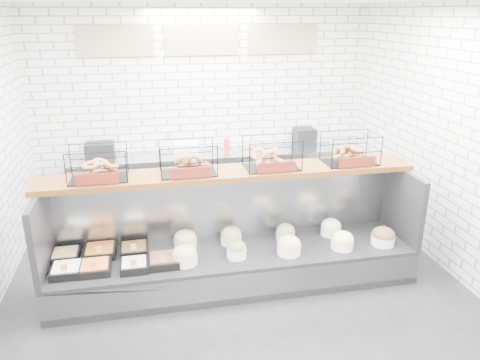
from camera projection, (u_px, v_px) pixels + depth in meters
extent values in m
plane|color=black|center=(240.00, 296.00, 5.03)|extent=(5.50, 5.50, 0.00)
cube|color=white|center=(204.00, 109.00, 7.06)|extent=(5.00, 0.02, 3.00)
cube|color=white|center=(469.00, 149.00, 5.00)|extent=(0.02, 5.50, 3.00)
cube|color=tan|center=(116.00, 41.00, 6.46)|extent=(1.05, 0.03, 0.42)
cube|color=tan|center=(202.00, 40.00, 6.69)|extent=(1.05, 0.03, 0.42)
cube|color=tan|center=(283.00, 39.00, 6.92)|extent=(1.05, 0.03, 0.42)
cube|color=black|center=(235.00, 266.00, 5.24)|extent=(4.00, 0.90, 0.40)
cube|color=#93969B|center=(243.00, 285.00, 4.84)|extent=(4.00, 0.03, 0.28)
cube|color=#93969B|center=(228.00, 203.00, 5.42)|extent=(4.00, 0.08, 0.80)
cube|color=black|center=(41.00, 234.00, 4.67)|extent=(0.06, 0.90, 0.80)
cube|color=black|center=(402.00, 203.00, 5.41)|extent=(0.06, 0.90, 0.80)
cube|color=black|center=(67.00, 271.00, 4.69)|extent=(0.30, 0.30, 0.08)
cube|color=white|center=(66.00, 267.00, 4.68)|extent=(0.26, 0.26, 0.04)
cube|color=gold|center=(64.00, 268.00, 4.56)|extent=(0.06, 0.01, 0.08)
cube|color=black|center=(66.00, 256.00, 4.98)|extent=(0.28, 0.28, 0.08)
cube|color=tan|center=(65.00, 253.00, 4.96)|extent=(0.24, 0.24, 0.04)
cube|color=gold|center=(63.00, 253.00, 4.85)|extent=(0.06, 0.01, 0.08)
cube|color=black|center=(95.00, 268.00, 4.74)|extent=(0.31, 0.31, 0.08)
cube|color=orange|center=(95.00, 265.00, 4.72)|extent=(0.26, 0.26, 0.04)
cube|color=gold|center=(93.00, 266.00, 4.61)|extent=(0.06, 0.01, 0.08)
cube|color=black|center=(100.00, 252.00, 5.06)|extent=(0.33, 0.33, 0.08)
cube|color=#CB722B|center=(100.00, 249.00, 5.05)|extent=(0.28, 0.28, 0.04)
cube|color=gold|center=(98.00, 249.00, 4.92)|extent=(0.06, 0.01, 0.08)
cube|color=black|center=(134.00, 266.00, 4.78)|extent=(0.28, 0.28, 0.08)
cube|color=silver|center=(134.00, 263.00, 4.76)|extent=(0.24, 0.24, 0.04)
cube|color=gold|center=(134.00, 263.00, 4.66)|extent=(0.06, 0.01, 0.08)
cube|color=black|center=(134.00, 250.00, 5.09)|extent=(0.30, 0.30, 0.08)
cube|color=brown|center=(134.00, 247.00, 5.08)|extent=(0.25, 0.25, 0.04)
cube|color=gold|center=(134.00, 247.00, 4.97)|extent=(0.06, 0.01, 0.08)
cube|color=black|center=(163.00, 261.00, 4.87)|extent=(0.32, 0.32, 0.08)
cube|color=brown|center=(163.00, 258.00, 4.86)|extent=(0.27, 0.27, 0.04)
cube|color=gold|center=(163.00, 259.00, 4.74)|extent=(0.06, 0.01, 0.08)
cylinder|color=white|center=(185.00, 259.00, 4.89)|extent=(0.26, 0.26, 0.11)
ellipsoid|color=tan|center=(185.00, 254.00, 4.87)|extent=(0.26, 0.26, 0.18)
cylinder|color=white|center=(185.00, 243.00, 5.22)|extent=(0.26, 0.26, 0.11)
ellipsoid|color=tan|center=(185.00, 238.00, 5.20)|extent=(0.26, 0.26, 0.18)
cylinder|color=white|center=(237.00, 252.00, 5.01)|extent=(0.21, 0.21, 0.11)
ellipsoid|color=olive|center=(237.00, 248.00, 4.99)|extent=(0.21, 0.21, 0.15)
cylinder|color=white|center=(231.00, 239.00, 5.31)|extent=(0.24, 0.24, 0.11)
ellipsoid|color=tan|center=(231.00, 234.00, 5.29)|extent=(0.24, 0.24, 0.17)
cylinder|color=white|center=(289.00, 249.00, 5.09)|extent=(0.26, 0.26, 0.11)
ellipsoid|color=#DBB286|center=(289.00, 244.00, 5.07)|extent=(0.26, 0.26, 0.18)
cylinder|color=white|center=(285.00, 235.00, 5.40)|extent=(0.22, 0.22, 0.11)
ellipsoid|color=#879C4F|center=(285.00, 230.00, 5.38)|extent=(0.21, 0.21, 0.15)
cylinder|color=white|center=(342.00, 244.00, 5.20)|extent=(0.25, 0.25, 0.11)
ellipsoid|color=#ECDC78|center=(343.00, 239.00, 5.18)|extent=(0.24, 0.24, 0.17)
cylinder|color=white|center=(331.00, 230.00, 5.52)|extent=(0.24, 0.24, 0.11)
ellipsoid|color=white|center=(331.00, 226.00, 5.50)|extent=(0.23, 0.23, 0.16)
cylinder|color=white|center=(383.00, 240.00, 5.29)|extent=(0.27, 0.27, 0.11)
ellipsoid|color=brown|center=(383.00, 235.00, 5.27)|extent=(0.26, 0.26, 0.18)
cube|color=#49260F|center=(231.00, 173.00, 5.10)|extent=(4.10, 0.50, 0.06)
cube|color=black|center=(98.00, 163.00, 4.77)|extent=(0.60, 0.38, 0.34)
cube|color=#5D1911|center=(97.00, 179.00, 4.61)|extent=(0.42, 0.02, 0.11)
cube|color=black|center=(188.00, 158.00, 4.94)|extent=(0.60, 0.38, 0.34)
cube|color=#5D1911|center=(190.00, 173.00, 4.79)|extent=(0.42, 0.02, 0.11)
cube|color=black|center=(272.00, 153.00, 5.11)|extent=(0.60, 0.38, 0.34)
cube|color=#5D1911|center=(277.00, 167.00, 4.96)|extent=(0.42, 0.02, 0.11)
cube|color=black|center=(350.00, 148.00, 5.29)|extent=(0.60, 0.38, 0.34)
cube|color=#5D1911|center=(357.00, 162.00, 5.14)|extent=(0.42, 0.02, 0.11)
cube|color=#93969B|center=(208.00, 181.00, 7.12)|extent=(4.00, 0.60, 0.90)
cube|color=black|center=(100.00, 151.00, 6.64)|extent=(0.40, 0.30, 0.24)
cube|color=silver|center=(186.00, 149.00, 6.86)|extent=(0.35, 0.28, 0.18)
cylinder|color=red|center=(227.00, 146.00, 6.93)|extent=(0.09, 0.09, 0.22)
cube|color=black|center=(304.00, 138.00, 7.21)|extent=(0.30, 0.30, 0.30)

